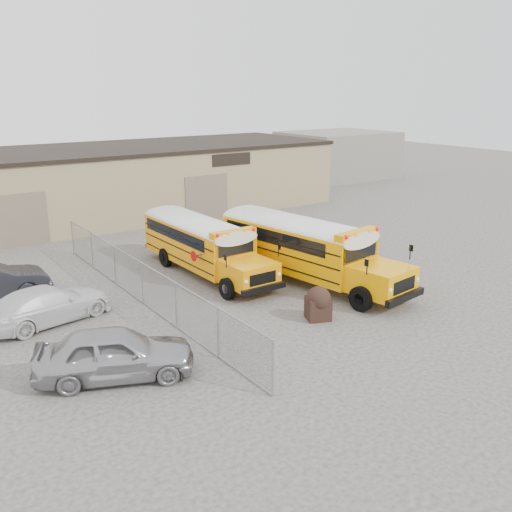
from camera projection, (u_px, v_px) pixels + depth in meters
ground at (302, 295)px, 24.48m from camera, size 120.00×120.00×0.00m
warehouse at (120, 180)px, 39.53m from camera, size 30.20×10.20×4.67m
chainlink_fence at (142, 283)px, 23.30m from camera, size 0.07×18.07×1.81m
distant_building_right at (337, 155)px, 55.87m from camera, size 10.00×8.00×4.40m
school_bus_left at (152, 220)px, 31.42m from camera, size 2.77×9.12×2.66m
school_bus_right at (221, 222)px, 30.24m from camera, size 3.77×10.22×2.92m
tarp_bundle at (318, 303)px, 21.79m from camera, size 1.11×1.06×1.32m
car_silver at (115, 353)px, 17.34m from camera, size 5.16×3.64×1.63m
car_white at (48, 304)px, 21.54m from camera, size 5.14×2.96×1.40m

